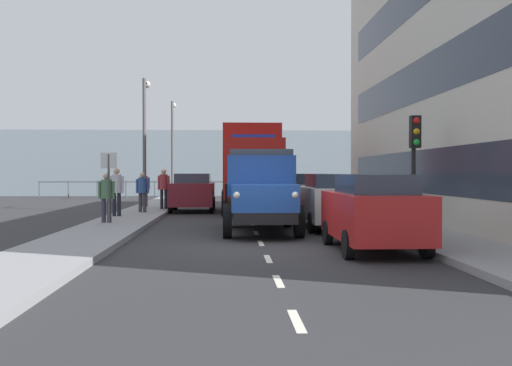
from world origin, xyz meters
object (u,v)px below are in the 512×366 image
truck_vintage_blue (261,193)px  lorry_cargo_red (251,166)px  pedestrian_near_railing (142,189)px  pedestrian_by_lamp (144,186)px  pedestrian_with_bag (117,188)px  car_white_kerbside_1 (331,200)px  car_red_kerbside_near (373,211)px  car_grey_kerbside_2 (305,193)px  lamp_post_promenade (145,130)px  lamp_post_far (173,140)px  pedestrian_strolling (164,185)px  traffic_light_near (415,147)px  car_maroon_oppositeside_0 (193,192)px  street_sign (109,175)px  pedestrian_couple_a (106,194)px

truck_vintage_blue → lorry_cargo_red: bearing=-90.4°
lorry_cargo_red → pedestrian_near_railing: bearing=28.2°
pedestrian_by_lamp → pedestrian_with_bag: bearing=88.8°
car_white_kerbside_1 → pedestrian_with_bag: pedestrian_with_bag is taller
car_red_kerbside_near → pedestrian_with_bag: bearing=-50.8°
car_red_kerbside_near → car_grey_kerbside_2: same height
truck_vintage_blue → lamp_post_promenade: lamp_post_promenade is taller
lorry_cargo_red → car_grey_kerbside_2: bearing=138.5°
truck_vintage_blue → lamp_post_far: lamp_post_far is taller
truck_vintage_blue → lamp_post_promenade: size_ratio=0.97×
pedestrian_near_railing → pedestrian_strolling: 2.27m
pedestrian_by_lamp → lamp_post_promenade: lamp_post_promenade is taller
car_red_kerbside_near → traffic_light_near: size_ratio=1.24×
pedestrian_near_railing → lamp_post_far: lamp_post_far is taller
car_maroon_oppositeside_0 → pedestrian_near_railing: (1.89, 2.61, 0.20)m
car_white_kerbside_1 → truck_vintage_blue: bearing=29.6°
truck_vintage_blue → lorry_cargo_red: (-0.07, -9.54, 0.90)m
pedestrian_near_railing → pedestrian_by_lamp: pedestrian_by_lamp is taller
pedestrian_near_railing → truck_vintage_blue: bearing=122.0°
car_white_kerbside_1 → traffic_light_near: traffic_light_near is taller
traffic_light_near → lamp_post_far: lamp_post_far is taller
car_red_kerbside_near → street_sign: size_ratio=1.76×
car_grey_kerbside_2 → pedestrian_by_lamp: bearing=-27.0°
traffic_light_near → lamp_post_far: size_ratio=0.52×
traffic_light_near → pedestrian_strolling: bearing=-51.5°
pedestrian_near_railing → traffic_light_near: (-8.71, 7.97, 1.38)m
pedestrian_near_railing → street_sign: size_ratio=0.72×
lorry_cargo_red → lamp_post_far: size_ratio=1.34×
pedestrian_couple_a → lamp_post_far: bearing=-91.3°
car_white_kerbside_1 → pedestrian_with_bag: (7.38, -3.65, 0.31)m
lamp_post_far → pedestrian_strolling: bearing=93.3°
pedestrian_by_lamp → truck_vintage_blue: bearing=113.8°
car_white_kerbside_1 → pedestrian_near_railing: size_ratio=2.83×
car_red_kerbside_near → pedestrian_near_railing: bearing=-59.0°
car_white_kerbside_1 → pedestrian_near_railing: pedestrian_near_railing is taller
pedestrian_near_railing → lamp_post_far: bearing=-89.9°
pedestrian_strolling → traffic_light_near: (-8.09, 10.15, 1.27)m
pedestrian_with_bag → street_sign: street_sign is taller
car_grey_kerbside_2 → lamp_post_far: 14.71m
pedestrian_by_lamp → street_sign: size_ratio=0.74×
truck_vintage_blue → lamp_post_promenade: bearing=-63.8°
car_maroon_oppositeside_0 → pedestrian_strolling: pedestrian_strolling is taller
truck_vintage_blue → pedestrian_by_lamp: bearing=-66.2°
truck_vintage_blue → traffic_light_near: bearing=168.6°
traffic_light_near → lamp_post_promenade: 13.72m
lamp_post_promenade → street_sign: lamp_post_promenade is taller
car_white_kerbside_1 → traffic_light_near: bearing=132.3°
car_grey_kerbside_2 → traffic_light_near: bearing=103.2°
lorry_cargo_red → pedestrian_strolling: bearing=3.6°
pedestrian_with_bag → lamp_post_promenade: 5.17m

